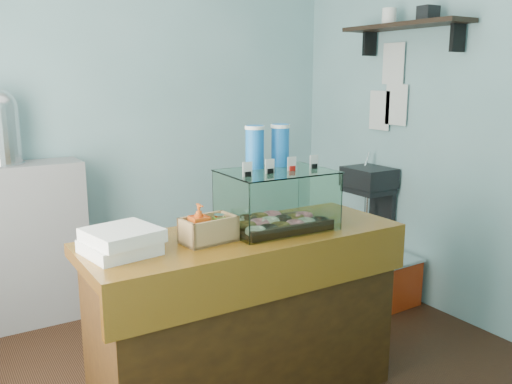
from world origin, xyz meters
TOP-DOWN VIEW (x-y plane):
  - ground at (0.00, 0.00)m, footprint 3.50×3.50m
  - room_shell at (0.03, 0.01)m, footprint 3.54×3.04m
  - counter at (0.00, -0.25)m, footprint 1.60×0.60m
  - back_shelf at (-0.90, 1.32)m, footprint 1.00×0.32m
  - display_case at (0.19, -0.22)m, footprint 0.55×0.42m
  - condiment_crate at (-0.23, -0.28)m, footprint 0.26×0.17m
  - pastry_boxes at (-0.62, -0.23)m, footprint 0.34×0.34m
  - coffee_urn at (-0.87, 1.34)m, footprint 0.26×0.26m
  - red_cooler at (1.51, 0.21)m, footprint 0.41×0.32m

SIDE VIEW (x-z plane):
  - ground at x=0.00m, z-range 0.00..0.00m
  - red_cooler at x=1.51m, z-range 0.00..0.36m
  - counter at x=0.00m, z-range 0.01..0.91m
  - back_shelf at x=-0.90m, z-range 0.00..1.10m
  - pastry_boxes at x=-0.62m, z-range 0.90..1.01m
  - condiment_crate at x=-0.23m, z-range 0.87..1.06m
  - display_case at x=0.19m, z-range 0.80..1.32m
  - coffee_urn at x=-0.87m, z-range 1.11..1.60m
  - room_shell at x=0.03m, z-range 0.30..3.12m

